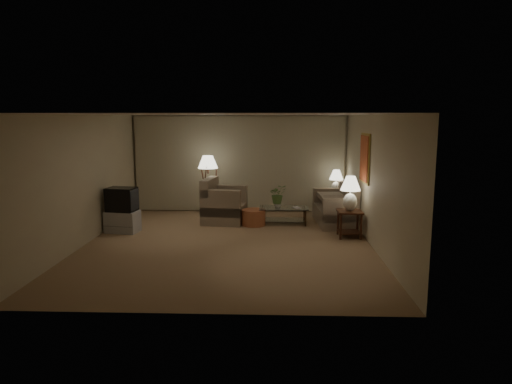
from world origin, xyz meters
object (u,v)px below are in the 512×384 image
side_table_far (336,201)px  vase (278,204)px  crt_tv (122,199)px  coffee_table (284,213)px  side_table_near (349,219)px  table_lamp_far (336,180)px  sofa (334,208)px  table_lamp_near (350,190)px  floor_lamp (208,185)px  armchair (224,205)px  tv_cabinet (123,222)px  ottoman (254,217)px

side_table_far → vase: 1.88m
crt_tv → coffee_table: bearing=23.9°
coffee_table → vase: bearing=-180.0°
side_table_near → table_lamp_far: size_ratio=0.92×
crt_tv → table_lamp_far: bearing=30.2°
sofa → table_lamp_far: 1.10m
table_lamp_near → crt_tv: table_lamp_near is taller
table_lamp_far → floor_lamp: floor_lamp is taller
side_table_far → floor_lamp: size_ratio=0.37×
armchair → sofa: bearing=-82.8°
floor_lamp → tv_cabinet: bearing=-135.0°
crt_tv → vase: (3.62, 0.99, -0.28)m
coffee_table → ottoman: coffee_table is taller
table_lamp_far → coffee_table: bearing=-144.9°
floor_lamp → coffee_table: bearing=-21.3°
table_lamp_near → floor_lamp: (-3.43, 2.03, -0.20)m
table_lamp_near → crt_tv: (-5.20, 0.26, -0.28)m
coffee_table → tv_cabinet: 3.89m
sofa → side_table_far: 0.92m
crt_tv → table_lamp_near: bearing=6.3°
table_lamp_near → coffee_table: 2.05m
side_table_near → vase: 2.02m
side_table_far → vase: side_table_far is taller
side_table_near → side_table_far: same height
table_lamp_near → side_table_near: bearing=14.0°
armchair → side_table_near: (2.93, -1.37, -0.03)m
table_lamp_far → vase: table_lamp_far is taller
table_lamp_far → coffee_table: 1.89m
armchair → table_lamp_far: size_ratio=2.01×
crt_tv → tv_cabinet: bearing=0.0°
table_lamp_near → ottoman: bearing=154.2°
side_table_far → tv_cabinet: (-5.20, -1.99, -0.15)m
tv_cabinet → vase: vase is taller
sofa → vase: 1.44m
table_lamp_far → ottoman: (-2.18, -1.20, -0.79)m
sofa → side_table_near: bearing=3.1°
side_table_far → ottoman: 2.50m
coffee_table → crt_tv: (-3.77, -0.99, 0.50)m
side_table_far → crt_tv: crt_tv is taller
sofa → tv_cabinet: sofa is taller
coffee_table → tv_cabinet: tv_cabinet is taller
sofa → table_lamp_far: bearing=167.4°
sofa → coffee_table: (-1.28, -0.10, -0.10)m
side_table_far → table_lamp_far: 0.59m
side_table_far → ottoman: (-2.18, -1.20, -0.20)m
side_table_far → table_lamp_far: size_ratio=0.92×
table_lamp_far → floor_lamp: (-3.43, -0.23, -0.13)m
side_table_near → ottoman: size_ratio=1.02×
sofa → ottoman: (-2.03, -0.30, -0.19)m
table_lamp_near → coffee_table: table_lamp_near is taller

